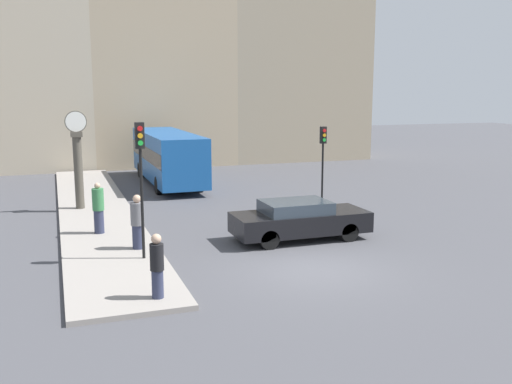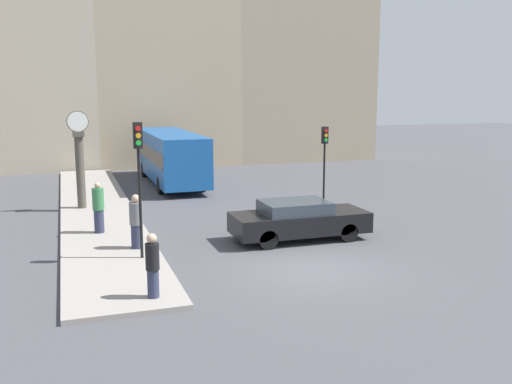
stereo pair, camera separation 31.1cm
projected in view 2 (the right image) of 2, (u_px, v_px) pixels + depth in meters
ground_plane at (310, 269)px, 16.55m from camera, size 120.00×120.00×0.00m
sidewalk_corner at (97, 210)px, 24.45m from camera, size 2.98×24.62×0.14m
building_row at (172, 61)px, 39.26m from camera, size 31.09×5.00×16.43m
sedan_car at (299, 220)px, 19.72m from camera, size 4.72×1.86×1.37m
bus_distant at (170, 155)px, 31.47m from camera, size 2.42×9.77×2.85m
traffic_light_near at (139, 162)px, 16.72m from camera, size 0.26×0.24×4.07m
traffic_light_far at (325, 149)px, 25.62m from camera, size 0.26×0.24×3.53m
street_clock at (80, 162)px, 24.21m from camera, size 0.90×0.47×4.14m
pedestrian_grey_jacket at (136, 222)px, 18.14m from camera, size 0.43×0.43×1.75m
pedestrian_black_jacket at (153, 265)px, 13.79m from camera, size 0.34×0.34×1.60m
pedestrian_green_hoodie at (98, 208)px, 20.12m from camera, size 0.40×0.40×1.81m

